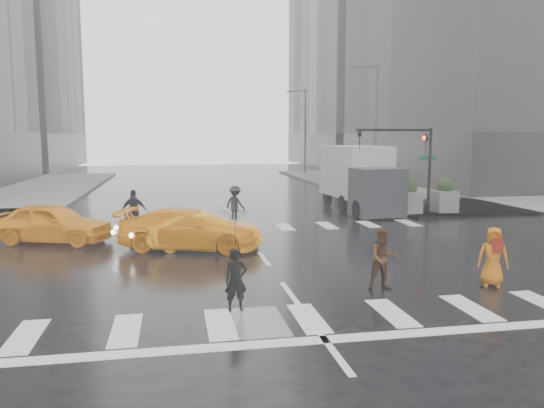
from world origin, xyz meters
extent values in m
plane|color=black|center=(0.00, 0.00, 0.00)|extent=(120.00, 120.00, 0.00)
cube|color=slate|center=(19.50, 17.50, 0.07)|extent=(35.00, 35.00, 0.15)
cube|color=#282724|center=(29.00, 27.00, 2.20)|extent=(26.05, 26.05, 4.40)
cube|color=gray|center=(29.00, 56.00, 18.00)|extent=(26.00, 26.00, 36.00)
cube|color=#282724|center=(29.00, 56.00, 2.20)|extent=(26.05, 26.05, 4.40)
cylinder|color=black|center=(10.00, 8.00, 2.25)|extent=(0.16, 0.16, 4.50)
cylinder|color=black|center=(8.00, 8.00, 4.40)|extent=(4.00, 0.12, 0.12)
imported|color=black|center=(9.75, 8.00, 3.70)|extent=(0.16, 0.20, 1.00)
imported|color=black|center=(6.20, 8.00, 3.90)|extent=(0.16, 0.20, 1.00)
sphere|color=#FF190C|center=(9.65, 8.00, 4.00)|extent=(0.20, 0.20, 0.20)
cube|color=#0E6335|center=(10.00, 8.30, 3.00)|extent=(0.90, 0.03, 0.22)
cylinder|color=#59595B|center=(11.00, 18.00, 4.50)|extent=(0.20, 0.20, 9.00)
cylinder|color=#59595B|center=(10.10, 18.00, 8.80)|extent=(1.80, 0.12, 0.12)
cube|color=#59595B|center=(9.20, 18.00, 8.70)|extent=(0.50, 0.22, 0.15)
cylinder|color=#59595B|center=(11.00, 38.00, 4.50)|extent=(0.20, 0.20, 9.00)
cylinder|color=#59595B|center=(10.10, 38.00, 8.80)|extent=(1.80, 0.12, 0.12)
cube|color=#59595B|center=(9.20, 38.00, 8.70)|extent=(0.50, 0.22, 0.15)
cube|color=slate|center=(7.00, 8.20, 0.70)|extent=(1.10, 1.10, 1.10)
sphere|color=black|center=(7.00, 8.20, 1.50)|extent=(0.90, 0.90, 0.90)
cube|color=slate|center=(9.00, 8.20, 0.70)|extent=(1.10, 1.10, 1.10)
sphere|color=black|center=(9.00, 8.20, 1.50)|extent=(0.90, 0.90, 0.90)
cube|color=slate|center=(11.00, 8.20, 0.70)|extent=(1.10, 1.10, 1.10)
sphere|color=black|center=(11.00, 8.20, 1.50)|extent=(0.90, 0.90, 0.90)
imported|color=black|center=(-1.55, -5.16, 0.74)|extent=(0.57, 0.40, 1.48)
imported|color=black|center=(-1.55, -5.16, 1.99)|extent=(1.05, 1.07, 0.88)
imported|color=#3F2616|center=(2.54, -4.11, 0.84)|extent=(0.88, 0.71, 1.68)
imported|color=#D2680E|center=(5.62, -4.36, 0.82)|extent=(0.95, 0.82, 1.63)
cube|color=maroon|center=(5.62, -4.54, 1.15)|extent=(0.32, 0.27, 0.40)
imported|color=black|center=(-4.60, 5.91, 0.91)|extent=(1.13, 0.76, 1.83)
imported|color=black|center=(-0.02, 8.05, 0.86)|extent=(1.22, 1.22, 1.72)
imported|color=#FE9A0D|center=(-7.55, 4.14, 0.77)|extent=(4.84, 3.17, 1.53)
imported|color=#FE9A0D|center=(-1.84, 2.00, 0.67)|extent=(4.12, 1.56, 1.34)
imported|color=#FE9A0D|center=(-2.40, 2.00, 0.74)|extent=(4.89, 3.29, 1.47)
cube|color=silver|center=(7.13, 11.14, 2.14)|extent=(2.51, 4.80, 2.82)
cube|color=#2F2E34|center=(7.13, 7.80, 1.31)|extent=(2.40, 1.88, 2.40)
cube|color=black|center=(7.13, 7.80, 2.04)|extent=(2.09, 0.94, 0.94)
cylinder|color=black|center=(6.04, 7.59, 0.47)|extent=(0.29, 0.94, 0.94)
cylinder|color=black|center=(8.23, 7.59, 0.47)|extent=(0.29, 0.94, 0.94)
cylinder|color=black|center=(6.04, 9.89, 0.47)|extent=(0.29, 0.94, 0.94)
cylinder|color=black|center=(8.23, 9.89, 0.47)|extent=(0.29, 0.94, 0.94)
cylinder|color=black|center=(6.04, 12.81, 0.47)|extent=(0.29, 0.94, 0.94)
cylinder|color=black|center=(8.23, 12.81, 0.47)|extent=(0.29, 0.94, 0.94)
camera|label=1|loc=(-2.94, -17.19, 4.08)|focal=35.00mm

